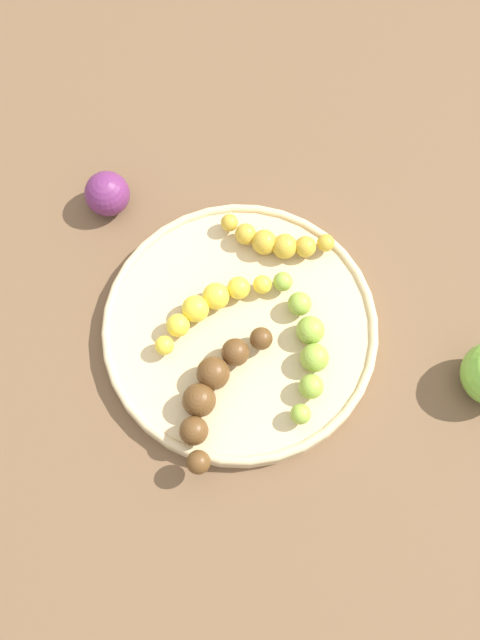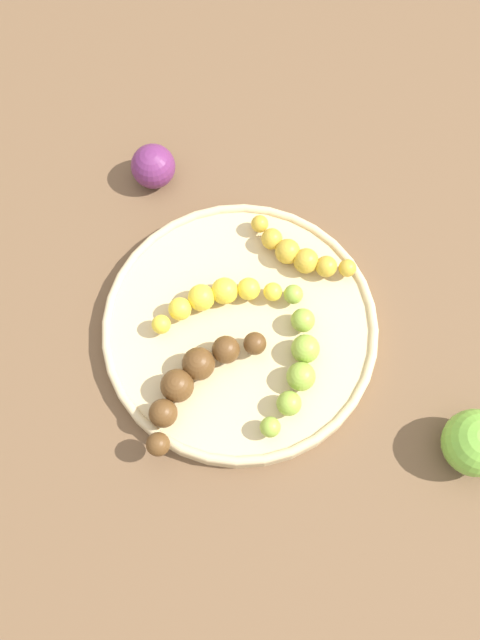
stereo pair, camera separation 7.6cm
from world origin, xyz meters
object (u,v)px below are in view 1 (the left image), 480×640
object	(u,v)px
banana_overripe	(213,390)
banana_spotted	(275,241)
plum_purple	(107,194)
banana_yellow	(208,306)
banana_green	(306,344)
fruit_bowl	(240,328)

from	to	relation	value
banana_overripe	banana_spotted	xyz separation A→B (m)	(-0.18, 0.04, -0.00)
plum_purple	banana_yellow	bearing A→B (deg)	47.75
banana_green	banana_spotted	distance (m)	0.12
banana_yellow	banana_overripe	bearing A→B (deg)	150.20
fruit_bowl	plum_purple	bearing A→B (deg)	-128.42
banana_overripe	banana_spotted	bearing A→B (deg)	-85.16
banana_yellow	banana_overripe	size ratio (longest dim) A/B	0.71
fruit_bowl	banana_overripe	world-z (taller)	banana_overripe
banana_yellow	banana_spotted	xyz separation A→B (m)	(-0.09, 0.06, -0.00)
banana_yellow	plum_purple	xyz separation A→B (m)	(-0.12, -0.14, -0.01)
fruit_bowl	banana_green	size ratio (longest dim) A/B	1.83
banana_yellow	banana_green	xyz separation A→B (m)	(0.03, 0.11, 0.00)
banana_yellow	plum_purple	distance (m)	0.18
banana_yellow	banana_spotted	size ratio (longest dim) A/B	0.88
fruit_bowl	banana_yellow	distance (m)	0.04
banana_yellow	banana_spotted	world-z (taller)	banana_yellow
banana_spotted	plum_purple	bearing A→B (deg)	-95.21
banana_overripe	plum_purple	size ratio (longest dim) A/B	3.08
fruit_bowl	banana_overripe	bearing A→B (deg)	-12.11
banana_spotted	banana_yellow	bearing A→B (deg)	-30.11
fruit_bowl	banana_green	distance (m)	0.08
banana_green	banana_spotted	xyz separation A→B (m)	(-0.12, -0.05, -0.00)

